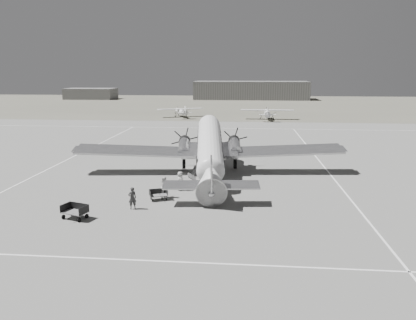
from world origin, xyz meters
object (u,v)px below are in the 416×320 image
at_px(dc3_airliner, 210,151).
at_px(ramp_agent, 165,187).
at_px(light_plane_left, 181,112).
at_px(light_plane_right, 267,114).
at_px(passenger, 180,181).
at_px(ground_crew, 132,198).
at_px(shed_secondary, 91,94).
at_px(hangar_main, 251,90).
at_px(baggage_cart_far, 75,212).
at_px(baggage_cart_near, 158,195).

height_order(dc3_airliner, ramp_agent, dc3_airliner).
relative_size(light_plane_left, light_plane_right, 0.91).
bearing_deg(passenger, ground_crew, 129.15).
distance_m(shed_secondary, ground_crew, 130.34).
bearing_deg(ramp_agent, passenger, -9.65).
xyz_separation_m(light_plane_left, light_plane_right, (19.48, -3.05, 0.11)).
distance_m(dc3_airliner, light_plane_right, 50.74).
distance_m(hangar_main, ground_crew, 125.95).
height_order(light_plane_right, ramp_agent, light_plane_right).
bearing_deg(light_plane_left, passenger, -104.16).
height_order(shed_secondary, light_plane_left, shed_secondary).
xyz_separation_m(light_plane_left, ramp_agent, (8.19, -60.05, -0.21)).
xyz_separation_m(hangar_main, passenger, (-7.48, -120.22, -2.45)).
distance_m(dc3_airliner, ramp_agent, 7.83).
relative_size(ground_crew, passenger, 1.02).
bearing_deg(ground_crew, shed_secondary, -97.16).
bearing_deg(light_plane_left, ground_crew, -107.46).
bearing_deg(light_plane_right, hangar_main, 93.48).
relative_size(shed_secondary, baggage_cart_far, 9.76).
relative_size(shed_secondary, light_plane_right, 1.54).
height_order(baggage_cart_near, ground_crew, ground_crew).
bearing_deg(baggage_cart_near, shed_secondary, 91.17).
height_order(hangar_main, passenger, hangar_main).
bearing_deg(hangar_main, ramp_agent, -93.94).
distance_m(ground_crew, passenger, 6.01).
height_order(dc3_airliner, light_plane_right, dc3_airliner).
xyz_separation_m(hangar_main, baggage_cart_far, (-13.89, -127.97, -2.78)).
bearing_deg(hangar_main, baggage_cart_far, -96.20).
distance_m(shed_secondary, baggage_cart_far, 131.34).
bearing_deg(shed_secondary, ground_crew, -67.61).
distance_m(hangar_main, light_plane_right, 65.50).
bearing_deg(ramp_agent, hangar_main, 9.75).
relative_size(light_plane_right, baggage_cart_far, 6.35).
height_order(hangar_main, baggage_cart_near, hangar_main).
bearing_deg(passenger, baggage_cart_near, 132.90).
xyz_separation_m(light_plane_right, baggage_cart_near, (-11.68, -57.73, -0.78)).
xyz_separation_m(light_plane_left, passenger, (9.14, -57.87, -0.26)).
relative_size(dc3_airliner, ramp_agent, 15.67).
xyz_separation_m(baggage_cart_near, passenger, (1.34, 2.92, 0.42)).
xyz_separation_m(shed_secondary, passenger, (52.52, -115.22, -1.15)).
relative_size(dc3_airliner, passenger, 16.59).
bearing_deg(passenger, hangar_main, -25.97).
bearing_deg(dc3_airliner, baggage_cart_far, -130.43).
distance_m(light_plane_left, baggage_cart_near, 61.28).
bearing_deg(light_plane_right, light_plane_left, 172.07).
height_order(light_plane_left, baggage_cart_far, light_plane_left).
bearing_deg(light_plane_right, shed_secondary, 137.12).
height_order(baggage_cart_near, baggage_cart_far, baggage_cart_far).
distance_m(baggage_cart_near, ramp_agent, 0.96).
distance_m(dc3_airliner, ground_crew, 11.40).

